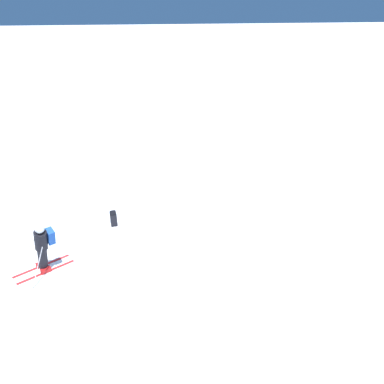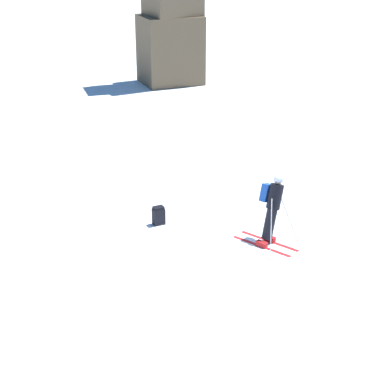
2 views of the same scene
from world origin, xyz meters
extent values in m
plane|color=white|center=(0.00, 0.00, 0.00)|extent=(300.00, 300.00, 0.00)
cube|color=red|center=(0.97, -0.09, 0.01)|extent=(0.87, 1.50, 0.01)
cube|color=red|center=(1.28, 0.09, 0.01)|extent=(0.87, 1.50, 0.01)
cube|color=#B21919|center=(0.97, -0.09, 0.07)|extent=(0.26, 0.31, 0.12)
cube|color=#B21919|center=(1.28, 0.09, 0.07)|extent=(0.26, 0.31, 0.12)
cylinder|color=black|center=(1.25, 0.07, 0.50)|extent=(0.53, 0.45, 0.82)
cylinder|color=black|center=(1.41, 0.16, 1.17)|extent=(0.59, 0.53, 0.68)
sphere|color=tan|center=(1.51, 0.21, 1.57)|extent=(0.34, 0.32, 0.27)
sphere|color=silver|center=(1.52, 0.21, 1.60)|extent=(0.39, 0.37, 0.31)
cube|color=#194293|center=(1.29, 0.39, 1.20)|extent=(0.43, 0.34, 0.50)
cylinder|color=#B7B7BC|center=(1.04, -0.39, 0.60)|extent=(0.44, 0.82, 1.21)
cylinder|color=#B7B7BC|center=(1.78, 0.01, 0.54)|extent=(0.36, 0.42, 1.09)
cube|color=brown|center=(4.81, 16.73, 1.61)|extent=(2.74, 2.33, 3.22)
cube|color=black|center=(-0.95, 2.05, 0.22)|extent=(0.32, 0.24, 0.44)
cube|color=black|center=(-0.95, 2.05, 0.47)|extent=(0.28, 0.22, 0.06)
camera|label=1|loc=(10.51, 2.43, 6.86)|focal=35.00mm
camera|label=2|loc=(-5.84, -12.37, 7.43)|focal=60.00mm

